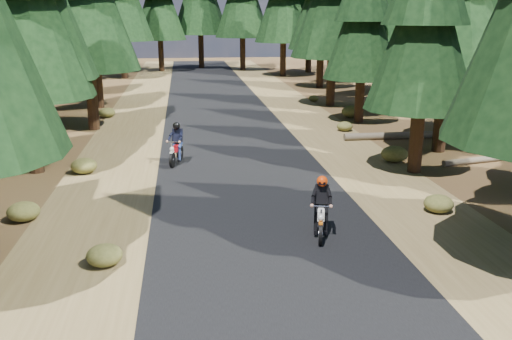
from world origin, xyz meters
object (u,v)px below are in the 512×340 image
at_px(log_far, 488,159).
at_px(log_near, 404,135).
at_px(rider_follow, 176,150).
at_px(rider_lead, 321,217).

bearing_deg(log_far, log_near, 97.06).
bearing_deg(rider_follow, log_far, -170.97).
distance_m(log_far, rider_lead, 10.36).
relative_size(log_near, rider_follow, 3.05).
xyz_separation_m(log_far, rider_follow, (-11.72, 1.22, 0.40)).
relative_size(log_near, rider_lead, 3.08).
bearing_deg(rider_lead, rider_follow, -50.48).
distance_m(log_near, log_far, 4.70).
xyz_separation_m(log_far, rider_lead, (-8.06, -6.50, 0.40)).
height_order(log_near, rider_lead, rider_lead).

